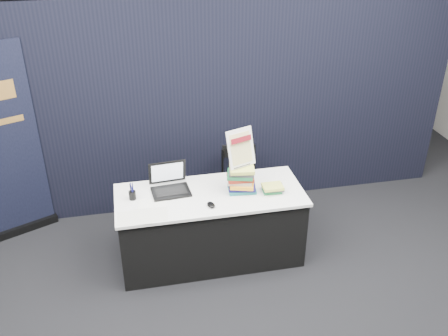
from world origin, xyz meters
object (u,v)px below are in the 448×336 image
Objects in this scene: laptop at (170,185)px; stacking_chair at (241,181)px; info_sign at (241,148)px; pullup_banner at (0,158)px; display_table at (211,226)px; book_stack_tall at (241,179)px; book_stack_short at (273,188)px.

laptop is 1.02m from stacking_chair.
info_sign is 0.18× the size of pullup_banner.
display_table is at bearing -25.92° from laptop.
stacking_chair is at bearing 75.64° from book_stack_tall.
stacking_chair is (2.47, -0.20, -0.45)m from pullup_banner.
info_sign reaches higher than laptop.
laptop is 0.77m from info_sign.
display_table is 2.24m from pullup_banner.
book_stack_short is at bearing -8.24° from display_table.
book_stack_tall is at bearing 165.33° from book_stack_short.
stacking_chair is at bearing -28.89° from pullup_banner.
pullup_banner is at bearing 160.01° from book_stack_tall.
laptop is at bearing 167.17° from book_stack_tall.
display_table is at bearing -117.66° from stacking_chair.
display_table is 6.56× the size of book_stack_tall.
pullup_banner is (-2.01, 0.83, 0.55)m from display_table.
book_stack_tall reaches higher than book_stack_short.
stacking_chair is at bearing 54.94° from info_sign.
stacking_chair is (0.83, 0.49, -0.34)m from laptop.
book_stack_short is 0.22× the size of stacking_chair.
laptop is 0.68m from book_stack_tall.
book_stack_tall is 0.78m from stacking_chair.
book_stack_short is 0.51m from info_sign.
pullup_banner reaches higher than book_stack_tall.
laptop is at bearing 158.55° from display_table.
pullup_banner is (-2.31, 0.81, -0.27)m from info_sign.
info_sign is 0.96m from stacking_chair.
pullup_banner is (-2.31, 0.84, 0.04)m from book_stack_tall.
stacking_chair is at bearing 25.93° from laptop.
book_stack_tall is 0.13× the size of pullup_banner.
pullup_banner is at bearing 160.60° from book_stack_short.
laptop is 2.00× the size of book_stack_short.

